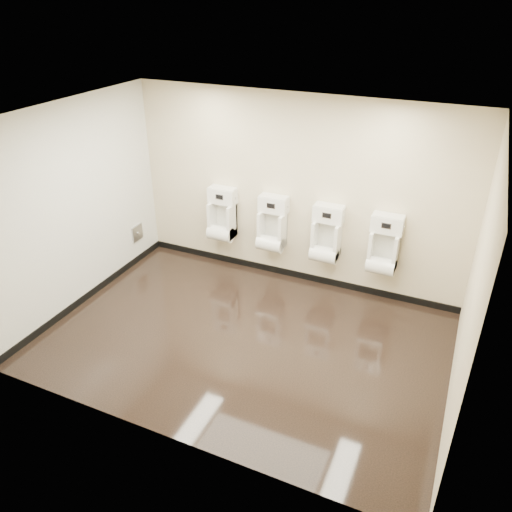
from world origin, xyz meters
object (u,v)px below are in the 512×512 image
Objects in this scene: urinal_1 at (272,228)px; urinal_0 at (222,218)px; access_panel at (137,233)px; urinal_3 at (384,249)px; urinal_2 at (326,238)px.

urinal_0 is at bearing 180.00° from urinal_1.
urinal_3 is at bearing 5.99° from access_panel.
urinal_0 is at bearing 180.00° from urinal_2.
urinal_0 is 2.50m from urinal_3.
urinal_2 is 0.82m from urinal_3.
urinal_0 is 0.84m from urinal_1.
urinal_1 is 1.66m from urinal_3.
urinal_3 reaches higher than access_panel.
access_panel is at bearing -174.01° from urinal_3.
urinal_0 is 1.00× the size of urinal_3.
urinal_0 is (1.35, 0.40, 0.34)m from access_panel.
urinal_1 is at bearing 0.00° from urinal_0.
urinal_1 is 1.00× the size of urinal_2.
access_panel is 1.45m from urinal_0.
urinal_2 is (1.68, 0.00, 0.00)m from urinal_0.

